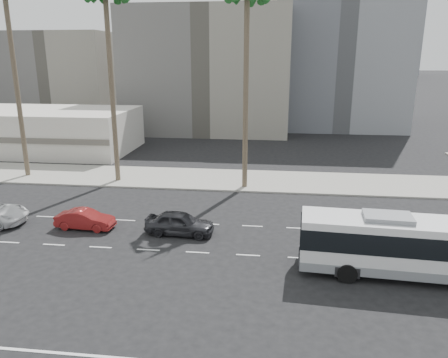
# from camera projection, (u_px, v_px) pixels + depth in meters

# --- Properties ---
(ground) EXTENTS (700.00, 700.00, 0.00)m
(ground) POSITION_uv_depth(u_px,v_px,m) (300.00, 258.00, 24.79)
(ground) COLOR black
(ground) RESTS_ON ground
(sidewalk_north) EXTENTS (120.00, 7.00, 0.15)m
(sidewalk_north) POSITION_uv_depth(u_px,v_px,m) (292.00, 182.00, 39.56)
(sidewalk_north) COLOR gray
(sidewalk_north) RESTS_ON ground
(commercial_low) EXTENTS (22.00, 12.16, 5.00)m
(commercial_low) POSITION_uv_depth(u_px,v_px,m) (41.00, 130.00, 52.37)
(commercial_low) COLOR beige
(commercial_low) RESTS_ON ground
(midrise_beige_west) EXTENTS (24.00, 18.00, 18.00)m
(midrise_beige_west) POSITION_uv_depth(u_px,v_px,m) (210.00, 71.00, 66.64)
(midrise_beige_west) COLOR slate
(midrise_beige_west) RESTS_ON ground
(midrise_gray_center) EXTENTS (20.00, 20.00, 26.00)m
(midrise_gray_center) POSITION_uv_depth(u_px,v_px,m) (338.00, 44.00, 69.91)
(midrise_gray_center) COLOR slate
(midrise_gray_center) RESTS_ON ground
(midrise_beige_far) EXTENTS (18.00, 16.00, 15.00)m
(midrise_beige_far) POSITION_uv_depth(u_px,v_px,m) (67.00, 78.00, 74.83)
(midrise_beige_far) COLOR slate
(midrise_beige_far) RESTS_ON ground
(civic_tower) EXTENTS (42.00, 42.00, 129.00)m
(civic_tower) POSITION_uv_depth(u_px,v_px,m) (279.00, 7.00, 252.89)
(civic_tower) COLOR beige
(civic_tower) RESTS_ON ground
(highrise_right) EXTENTS (26.00, 26.00, 70.00)m
(highrise_right) POSITION_uv_depth(u_px,v_px,m) (368.00, 10.00, 229.43)
(highrise_right) COLOR slate
(highrise_right) RESTS_ON ground
(highrise_far) EXTENTS (22.00, 22.00, 60.00)m
(highrise_far) POSITION_uv_depth(u_px,v_px,m) (400.00, 23.00, 256.55)
(highrise_far) COLOR slate
(highrise_far) RESTS_ON ground
(city_bus) EXTENTS (11.91, 3.42, 3.38)m
(city_bus) POSITION_uv_depth(u_px,v_px,m) (416.00, 246.00, 22.24)
(city_bus) COLOR silver
(city_bus) RESTS_ON ground
(car_a) EXTENTS (2.06, 4.58, 1.53)m
(car_a) POSITION_uv_depth(u_px,v_px,m) (180.00, 223.00, 27.96)
(car_a) COLOR #2B2B2F
(car_a) RESTS_ON ground
(car_b) EXTENTS (1.59, 4.00, 1.30)m
(car_b) POSITION_uv_depth(u_px,v_px,m) (85.00, 219.00, 28.90)
(car_b) COLOR maroon
(car_b) RESTS_ON ground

